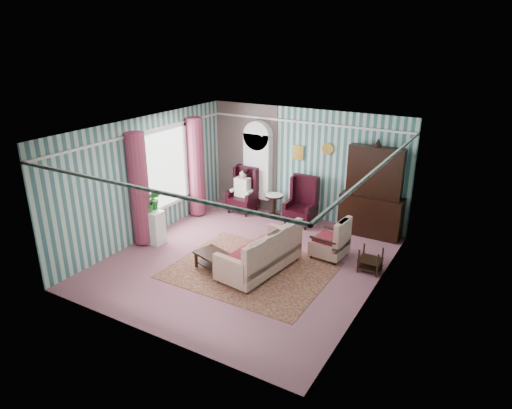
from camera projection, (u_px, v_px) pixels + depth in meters
The scene contains 17 objects.
floor at pixel (246, 261), 9.97m from camera, with size 6.00×6.00×0.00m, color #814B52.
room_shell at pixel (225, 167), 9.69m from camera, with size 5.53×6.02×2.91m.
bookcase at pixel (258, 171), 12.50m from camera, with size 0.80×0.28×2.24m, color silver.
dresser_hutch at pixel (373, 189), 10.85m from camera, with size 1.50×0.56×2.36m, color black.
wingback_left at pixel (243, 190), 12.48m from camera, with size 0.76×0.80×1.25m, color black.
wingback_right at pixel (301, 201), 11.65m from camera, with size 0.76×0.80×1.25m, color black.
seated_woman at pixel (243, 192), 12.49m from camera, with size 0.44×0.40×1.18m, color silver, non-canonical shape.
round_side_table at pixel (274, 206), 12.29m from camera, with size 0.50×0.50×0.60m, color black.
nest_table at pixel (370, 260), 9.44m from camera, with size 0.45×0.38×0.54m, color black.
plant_stand at pixel (152, 227), 10.71m from camera, with size 0.55×0.35×0.80m, color silver.
rug at pixel (251, 270), 9.58m from camera, with size 3.20×2.60×0.01m, color #451817.
sofa at pixel (259, 251), 9.39m from camera, with size 1.96×1.01×0.93m, color #C0AE95.
floral_armchair at pixel (330, 239), 9.99m from camera, with size 0.77×0.72×0.87m, color #BBAC91.
coffee_table at pixel (214, 262), 9.51m from camera, with size 0.82×0.52×0.38m, color black.
potted_plant_a at pixel (148, 202), 10.44m from camera, with size 0.42×0.36×0.46m, color #1D5219.
potted_plant_b at pixel (155, 199), 10.58m from camera, with size 0.27×0.22×0.50m, color #1C4E18.
potted_plant_c at pixel (152, 201), 10.61m from camera, with size 0.23×0.23×0.41m, color #28541A.
Camera 1 is at (4.65, -7.57, 4.68)m, focal length 32.00 mm.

